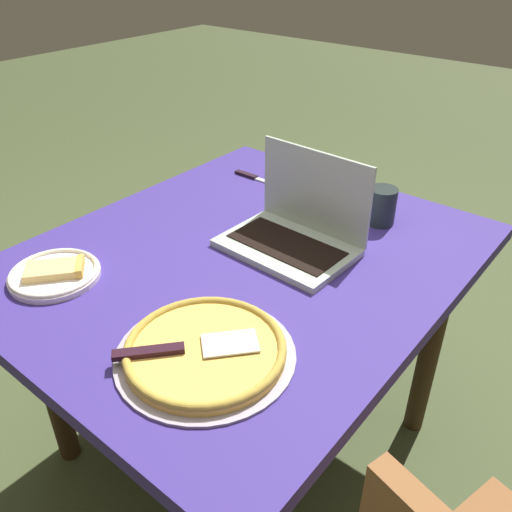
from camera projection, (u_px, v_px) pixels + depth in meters
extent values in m
plane|color=#424E2C|center=(247.00, 438.00, 1.77)|extent=(12.00, 12.00, 0.00)
cube|color=navy|center=(244.00, 260.00, 1.39)|extent=(1.20, 1.01, 0.04)
cylinder|color=#362514|center=(430.00, 349.00, 1.64)|extent=(0.06, 0.06, 0.69)
cylinder|color=#362514|center=(49.00, 376.00, 1.54)|extent=(0.06, 0.06, 0.69)
cylinder|color=#362514|center=(233.00, 259.00, 2.07)|extent=(0.06, 0.06, 0.69)
cube|color=#B1C1B1|center=(286.00, 248.00, 1.39)|extent=(0.24, 0.35, 0.02)
cube|color=black|center=(286.00, 244.00, 1.39)|extent=(0.15, 0.30, 0.00)
cube|color=#B1C1B1|center=(315.00, 191.00, 1.40)|extent=(0.02, 0.34, 0.23)
cube|color=silver|center=(314.00, 192.00, 1.40)|extent=(0.01, 0.31, 0.20)
cylinder|color=white|center=(55.00, 275.00, 1.29)|extent=(0.22, 0.22, 0.01)
torus|color=white|center=(54.00, 272.00, 1.28)|extent=(0.21, 0.21, 0.01)
cube|color=#E6BF71|center=(53.00, 270.00, 1.28)|extent=(0.15, 0.14, 0.02)
cube|color=gold|center=(80.00, 267.00, 1.29)|extent=(0.06, 0.07, 0.03)
cylinder|color=#A59AA8|center=(206.00, 355.00, 1.06)|extent=(0.36, 0.36, 0.01)
cylinder|color=#F0B950|center=(205.00, 351.00, 1.05)|extent=(0.32, 0.32, 0.02)
torus|color=gold|center=(205.00, 347.00, 1.05)|extent=(0.32, 0.32, 0.02)
cube|color=#BBB5AD|center=(230.00, 343.00, 1.05)|extent=(0.13, 0.13, 0.00)
cube|color=black|center=(148.00, 352.00, 1.03)|extent=(0.12, 0.11, 0.01)
cube|color=silver|center=(267.00, 182.00, 1.76)|extent=(0.02, 0.16, 0.00)
cube|color=black|center=(246.00, 175.00, 1.80)|extent=(0.02, 0.09, 0.01)
cylinder|color=black|center=(382.00, 206.00, 1.50)|extent=(0.08, 0.08, 0.11)
cylinder|color=#472508|center=(383.00, 196.00, 1.48)|extent=(0.07, 0.07, 0.01)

